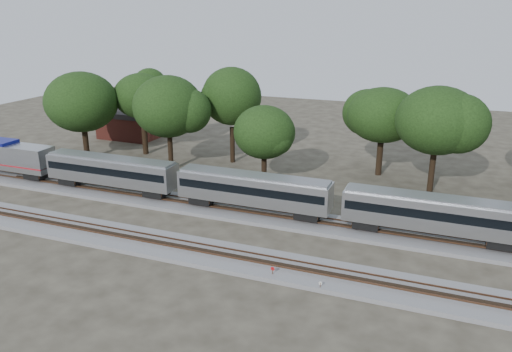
% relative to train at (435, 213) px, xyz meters
% --- Properties ---
extents(ground, '(160.00, 160.00, 0.00)m').
position_rel_train_xyz_m(ground, '(-17.88, -6.00, -3.10)').
color(ground, '#383328').
rests_on(ground, ground).
extents(track_far, '(160.00, 5.00, 0.73)m').
position_rel_train_xyz_m(track_far, '(-17.88, -0.00, -2.89)').
color(track_far, slate).
rests_on(track_far, ground).
extents(track_near, '(160.00, 5.00, 0.73)m').
position_rel_train_xyz_m(track_near, '(-17.88, -10.00, -2.89)').
color(track_near, slate).
rests_on(track_near, ground).
extents(train, '(122.74, 2.98, 4.40)m').
position_rel_train_xyz_m(train, '(0.00, 0.00, 0.00)').
color(train, '#ACAEB3').
rests_on(train, ground).
extents(switch_stand_red, '(0.34, 0.07, 1.06)m').
position_rel_train_xyz_m(switch_stand_red, '(-11.84, -11.70, -2.42)').
color(switch_stand_red, '#512D19').
rests_on(switch_stand_red, ground).
extents(switch_stand_white, '(0.28, 0.05, 0.89)m').
position_rel_train_xyz_m(switch_stand_white, '(-7.68, -12.27, -2.53)').
color(switch_stand_white, '#512D19').
rests_on(switch_stand_white, ground).
extents(switch_lever, '(0.53, 0.35, 0.30)m').
position_rel_train_xyz_m(switch_lever, '(-12.20, -12.07, -2.95)').
color(switch_lever, '#512D19').
rests_on(switch_lever, ground).
extents(brick_building, '(9.90, 7.11, 4.68)m').
position_rel_train_xyz_m(brick_building, '(-50.65, 24.74, -0.74)').
color(brick_building, maroon).
rests_on(brick_building, ground).
extents(tree_0, '(8.62, 8.62, 12.16)m').
position_rel_train_xyz_m(tree_0, '(-49.03, 11.22, 5.37)').
color(tree_0, black).
rests_on(tree_0, ground).
extents(tree_1, '(9.05, 9.05, 12.76)m').
position_rel_train_xyz_m(tree_1, '(-42.49, 16.73, 5.79)').
color(tree_1, black).
rests_on(tree_1, ground).
extents(tree_2, '(8.95, 8.95, 12.62)m').
position_rel_train_xyz_m(tree_2, '(-34.69, 11.10, 5.69)').
color(tree_2, black).
rests_on(tree_2, ground).
extents(tree_3, '(9.72, 9.72, 13.71)m').
position_rel_train_xyz_m(tree_3, '(-28.28, 17.54, 6.46)').
color(tree_3, black).
rests_on(tree_3, ground).
extents(tree_4, '(6.86, 6.86, 9.67)m').
position_rel_train_xyz_m(tree_4, '(-20.64, 10.06, 3.63)').
color(tree_4, black).
rests_on(tree_4, ground).
extents(tree_5, '(8.24, 8.24, 11.62)m').
position_rel_train_xyz_m(tree_5, '(-7.67, 19.21, 4.99)').
color(tree_5, black).
rests_on(tree_5, ground).
extents(tree_6, '(9.01, 9.01, 12.70)m').
position_rel_train_xyz_m(tree_6, '(-0.88, 14.53, 5.75)').
color(tree_6, black).
rests_on(tree_6, ground).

